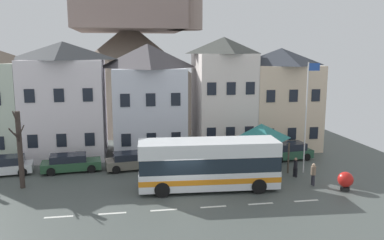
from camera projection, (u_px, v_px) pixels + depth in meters
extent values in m
cube|color=#49504D|center=(184.00, 197.00, 25.43)|extent=(40.00, 60.00, 0.06)
cube|color=silver|center=(59.00, 217.00, 22.31)|extent=(1.60, 0.20, 0.01)
cube|color=silver|center=(112.00, 213.00, 22.80)|extent=(1.60, 0.20, 0.01)
cube|color=silver|center=(164.00, 210.00, 23.28)|extent=(1.60, 0.20, 0.01)
cube|color=silver|center=(213.00, 207.00, 23.76)|extent=(1.60, 0.20, 0.01)
cube|color=silver|center=(261.00, 204.00, 24.25)|extent=(1.60, 0.20, 0.01)
cube|color=silver|center=(306.00, 201.00, 24.73)|extent=(1.60, 0.20, 0.01)
cube|color=white|center=(66.00, 108.00, 35.06)|extent=(6.80, 6.31, 8.58)
pyramid|color=#35383B|center=(63.00, 50.00, 34.19)|extent=(6.80, 6.31, 1.57)
cube|color=black|center=(33.00, 141.00, 31.99)|extent=(0.80, 0.06, 1.10)
cube|color=black|center=(62.00, 140.00, 32.35)|extent=(0.80, 0.06, 1.10)
cube|color=black|center=(90.00, 139.00, 32.72)|extent=(0.80, 0.06, 1.10)
cube|color=black|center=(29.00, 96.00, 31.35)|extent=(0.80, 0.06, 1.10)
cube|color=black|center=(59.00, 95.00, 31.71)|extent=(0.80, 0.06, 1.10)
cube|color=black|center=(88.00, 95.00, 32.08)|extent=(0.80, 0.06, 1.10)
cube|color=silver|center=(149.00, 110.00, 36.58)|extent=(6.38, 6.84, 7.81)
pyramid|color=#484448|center=(148.00, 56.00, 35.72)|extent=(6.38, 6.84, 2.17)
cube|color=black|center=(126.00, 140.00, 33.23)|extent=(0.80, 0.06, 1.10)
cube|color=black|center=(151.00, 139.00, 33.58)|extent=(0.80, 0.06, 1.10)
cube|color=black|center=(176.00, 138.00, 33.92)|extent=(0.80, 0.06, 1.10)
cube|color=black|center=(125.00, 100.00, 32.65)|extent=(0.80, 0.06, 1.10)
cube|color=black|center=(151.00, 100.00, 32.99)|extent=(0.80, 0.06, 1.10)
cube|color=black|center=(176.00, 99.00, 33.33)|extent=(0.80, 0.06, 1.10)
cube|color=silver|center=(223.00, 102.00, 36.96)|extent=(5.17, 5.54, 9.07)
pyramid|color=#3D403C|center=(224.00, 45.00, 36.05)|extent=(5.17, 5.54, 1.53)
cube|color=black|center=(211.00, 134.00, 34.37)|extent=(0.80, 0.06, 1.10)
cube|color=black|center=(230.00, 133.00, 34.65)|extent=(0.80, 0.06, 1.10)
cube|color=black|center=(249.00, 132.00, 34.93)|extent=(0.80, 0.06, 1.10)
cube|color=black|center=(212.00, 89.00, 33.69)|extent=(0.80, 0.06, 1.10)
cube|color=black|center=(231.00, 89.00, 33.97)|extent=(0.80, 0.06, 1.10)
cube|color=black|center=(250.00, 88.00, 34.25)|extent=(0.80, 0.06, 1.10)
cube|color=beige|center=(279.00, 106.00, 38.37)|extent=(6.38, 6.33, 7.98)
pyramid|color=#2E333A|center=(281.00, 57.00, 37.54)|extent=(6.38, 6.33, 1.62)
cube|color=black|center=(270.00, 135.00, 35.28)|extent=(0.80, 0.06, 1.10)
cube|color=black|center=(292.00, 134.00, 35.62)|extent=(0.80, 0.06, 1.10)
cube|color=black|center=(314.00, 133.00, 35.96)|extent=(0.80, 0.06, 1.10)
cube|color=black|center=(271.00, 96.00, 34.68)|extent=(0.80, 0.06, 1.10)
cube|color=black|center=(294.00, 96.00, 35.02)|extent=(0.80, 0.06, 1.10)
cube|color=black|center=(316.00, 95.00, 35.37)|extent=(0.80, 0.06, 1.10)
cone|color=#675B50|center=(130.00, 70.00, 56.62)|extent=(32.97, 32.97, 13.21)
cube|color=gray|center=(129.00, 3.00, 55.00)|extent=(14.71, 14.71, 7.78)
cube|color=white|center=(208.00, 177.00, 26.74)|extent=(9.51, 3.11, 1.19)
cube|color=orange|center=(208.00, 176.00, 26.73)|extent=(9.53, 3.13, 0.36)
cube|color=#19232D|center=(208.00, 161.00, 26.55)|extent=(9.41, 3.07, 1.00)
cube|color=white|center=(209.00, 147.00, 26.38)|extent=(9.51, 3.11, 0.94)
cube|color=#19232D|center=(276.00, 159.00, 27.05)|extent=(0.18, 2.18, 0.96)
cylinder|color=black|center=(249.00, 175.00, 28.36)|extent=(1.01, 0.33, 1.00)
cylinder|color=black|center=(259.00, 186.00, 25.91)|extent=(1.01, 0.33, 1.00)
cylinder|color=black|center=(161.00, 178.00, 27.68)|extent=(1.01, 0.33, 1.00)
cylinder|color=black|center=(162.00, 190.00, 25.23)|extent=(1.01, 0.33, 1.00)
cylinder|color=#473D33|center=(235.00, 149.00, 32.81)|extent=(0.14, 0.14, 2.40)
cylinder|color=#473D33|center=(273.00, 148.00, 33.35)|extent=(0.14, 0.14, 2.40)
cylinder|color=#473D33|center=(247.00, 160.00, 29.61)|extent=(0.14, 0.14, 2.40)
cylinder|color=#473D33|center=(288.00, 158.00, 30.14)|extent=(0.14, 0.14, 2.40)
pyramid|color=#25726F|center=(261.00, 131.00, 31.16)|extent=(3.60, 3.60, 1.24)
cube|color=#2A543D|center=(288.00, 153.00, 34.17)|extent=(4.19, 2.25, 0.69)
cube|color=#1E232D|center=(290.00, 146.00, 34.11)|extent=(2.57, 1.84, 0.59)
cylinder|color=black|center=(279.00, 159.00, 33.03)|extent=(0.66, 0.28, 0.64)
cylinder|color=black|center=(270.00, 154.00, 34.64)|extent=(0.66, 0.28, 0.64)
cylinder|color=black|center=(307.00, 157.00, 33.77)|extent=(0.66, 0.28, 0.64)
cylinder|color=black|center=(296.00, 152.00, 35.37)|extent=(0.66, 0.28, 0.64)
cube|color=#2A5235|center=(72.00, 165.00, 30.77)|extent=(4.65, 2.16, 0.65)
cube|color=#1E232D|center=(68.00, 158.00, 30.61)|extent=(2.84, 1.78, 0.53)
cylinder|color=black|center=(91.00, 163.00, 31.96)|extent=(0.66, 0.26, 0.64)
cylinder|color=black|center=(91.00, 169.00, 30.39)|extent=(0.66, 0.26, 0.64)
cylinder|color=black|center=(53.00, 166.00, 31.20)|extent=(0.66, 0.26, 0.64)
cylinder|color=black|center=(51.00, 172.00, 29.63)|extent=(0.66, 0.26, 0.64)
cube|color=slate|center=(132.00, 163.00, 31.34)|extent=(4.28, 2.32, 0.67)
cube|color=#1E232D|center=(129.00, 156.00, 31.18)|extent=(2.64, 1.89, 0.51)
cylinder|color=black|center=(147.00, 161.00, 32.57)|extent=(0.66, 0.29, 0.64)
cylinder|color=black|center=(151.00, 167.00, 30.97)|extent=(0.66, 0.29, 0.64)
cylinder|color=black|center=(114.00, 164.00, 31.78)|extent=(0.66, 0.29, 0.64)
cylinder|color=black|center=(116.00, 170.00, 30.18)|extent=(0.66, 0.29, 0.64)
cube|color=silver|center=(5.00, 168.00, 29.94)|extent=(4.23, 2.31, 0.63)
cube|color=#1E232D|center=(7.00, 160.00, 29.89)|extent=(2.61, 1.88, 0.59)
cylinder|color=black|center=(22.00, 172.00, 29.56)|extent=(0.66, 0.29, 0.64)
cylinder|color=black|center=(25.00, 166.00, 31.15)|extent=(0.66, 0.29, 0.64)
cylinder|color=#2D2D38|center=(314.00, 180.00, 27.39)|extent=(0.13, 0.13, 0.83)
cylinder|color=#2D2D38|center=(312.00, 179.00, 27.60)|extent=(0.13, 0.13, 0.83)
cylinder|color=#7F6B56|center=(313.00, 171.00, 27.38)|extent=(0.36, 0.36, 0.61)
sphere|color=#D1AD89|center=(314.00, 165.00, 27.31)|extent=(0.21, 0.21, 0.21)
cylinder|color=black|center=(250.00, 172.00, 29.44)|extent=(0.18, 0.18, 0.77)
cylinder|color=black|center=(248.00, 171.00, 29.61)|extent=(0.18, 0.18, 0.77)
cylinder|color=#512323|center=(249.00, 163.00, 29.42)|extent=(0.31, 0.31, 0.55)
sphere|color=#D1AD89|center=(250.00, 159.00, 29.36)|extent=(0.20, 0.20, 0.20)
cylinder|color=black|center=(294.00, 172.00, 29.47)|extent=(0.17, 0.17, 0.72)
cylinder|color=black|center=(296.00, 173.00, 29.30)|extent=(0.17, 0.17, 0.72)
cylinder|color=black|center=(296.00, 164.00, 29.28)|extent=(0.28, 0.28, 0.59)
sphere|color=#9E7A60|center=(296.00, 159.00, 29.21)|extent=(0.22, 0.22, 0.22)
cube|color=#473828|center=(249.00, 155.00, 33.87)|extent=(1.78, 0.45, 0.08)
cube|color=#473828|center=(248.00, 152.00, 34.05)|extent=(1.78, 0.06, 0.40)
cube|color=#2D2D33|center=(240.00, 158.00, 33.78)|extent=(0.08, 0.36, 0.45)
cube|color=#2D2D33|center=(258.00, 157.00, 34.04)|extent=(0.08, 0.36, 0.45)
cylinder|color=silver|center=(306.00, 119.00, 29.74)|extent=(0.10, 0.10, 8.50)
cube|color=#264CA5|center=(314.00, 67.00, 29.14)|extent=(0.90, 0.03, 0.56)
cylinder|color=black|center=(345.00, 189.00, 26.57)|extent=(0.62, 0.62, 0.25)
sphere|color=red|center=(345.00, 179.00, 26.46)|extent=(1.04, 1.04, 1.04)
cylinder|color=#382D28|center=(20.00, 150.00, 26.63)|extent=(0.34, 0.34, 5.34)
cylinder|color=#382D28|center=(20.00, 135.00, 26.10)|extent=(0.42, 0.82, 0.93)
cylinder|color=#382D28|center=(17.00, 138.00, 26.05)|extent=(0.12, 0.92, 0.90)
cylinder|color=#382D28|center=(21.00, 131.00, 26.71)|extent=(0.32, 0.66, 0.73)
cylinder|color=#382D28|center=(14.00, 134.00, 25.96)|extent=(0.47, 0.98, 0.99)
cylinder|color=#382D28|center=(15.00, 118.00, 25.95)|extent=(0.23, 0.66, 1.02)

